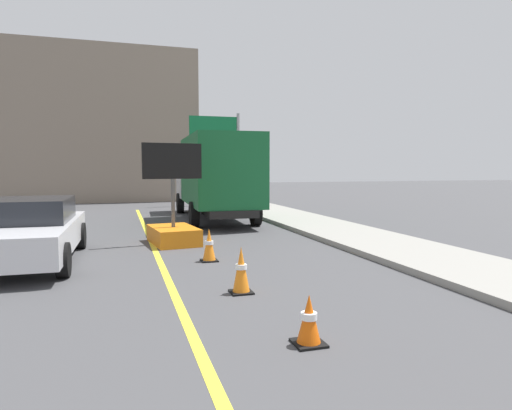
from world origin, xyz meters
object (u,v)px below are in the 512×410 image
(arrow_board_trailer, at_px, (173,226))
(pickup_car, at_px, (29,231))
(highway_guide_sign, at_px, (224,142))
(box_truck, at_px, (215,175))
(traffic_cone_curbside, at_px, (209,245))
(traffic_cone_far_lane, at_px, (241,270))
(traffic_cone_mid_lane, at_px, (309,320))

(arrow_board_trailer, bearing_deg, pickup_car, -154.43)
(arrow_board_trailer, xyz_separation_m, highway_guide_sign, (4.17, 11.78, 2.94))
(box_truck, bearing_deg, pickup_car, -129.33)
(traffic_cone_curbside, bearing_deg, traffic_cone_far_lane, -89.55)
(arrow_board_trailer, bearing_deg, traffic_cone_far_lane, -84.45)
(highway_guide_sign, height_order, traffic_cone_mid_lane, highway_guide_sign)
(box_truck, relative_size, traffic_cone_curbside, 11.09)
(arrow_board_trailer, distance_m, pickup_car, 3.60)
(arrow_board_trailer, distance_m, highway_guide_sign, 12.84)
(pickup_car, bearing_deg, box_truck, 50.67)
(highway_guide_sign, distance_m, traffic_cone_mid_lane, 19.78)
(pickup_car, distance_m, traffic_cone_mid_lane, 7.09)
(arrow_board_trailer, distance_m, traffic_cone_far_lane, 5.17)
(highway_guide_sign, height_order, traffic_cone_far_lane, highway_guide_sign)
(traffic_cone_mid_lane, bearing_deg, traffic_cone_far_lane, 94.76)
(pickup_car, relative_size, highway_guide_sign, 0.95)
(traffic_cone_far_lane, bearing_deg, traffic_cone_mid_lane, -85.24)
(arrow_board_trailer, xyz_separation_m, traffic_cone_far_lane, (0.50, -5.15, -0.10))
(pickup_car, height_order, highway_guide_sign, highway_guide_sign)
(box_truck, bearing_deg, traffic_cone_curbside, -102.78)
(arrow_board_trailer, relative_size, traffic_cone_far_lane, 3.51)
(traffic_cone_mid_lane, bearing_deg, box_truck, 83.07)
(traffic_cone_mid_lane, distance_m, traffic_cone_far_lane, 2.30)
(box_truck, height_order, traffic_cone_far_lane, box_truck)
(highway_guide_sign, bearing_deg, box_truck, -106.31)
(arrow_board_trailer, height_order, traffic_cone_mid_lane, arrow_board_trailer)
(box_truck, bearing_deg, traffic_cone_far_lane, -99.50)
(arrow_board_trailer, height_order, traffic_cone_far_lane, arrow_board_trailer)
(box_truck, bearing_deg, arrow_board_trailer, -113.43)
(traffic_cone_far_lane, relative_size, traffic_cone_curbside, 1.06)
(arrow_board_trailer, distance_m, traffic_cone_mid_lane, 7.47)
(arrow_board_trailer, bearing_deg, traffic_cone_mid_lane, -84.69)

